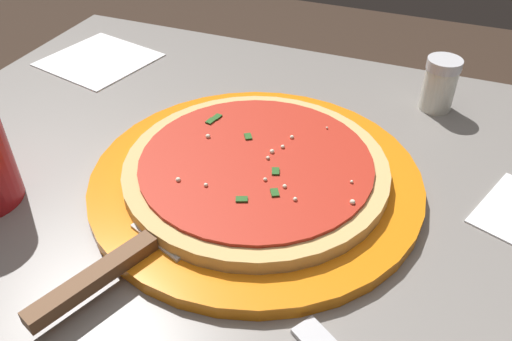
{
  "coord_description": "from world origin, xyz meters",
  "views": [
    {
      "loc": [
        0.16,
        -0.43,
        1.11
      ],
      "look_at": [
        -0.01,
        -0.01,
        0.75
      ],
      "focal_mm": 36.57,
      "sensor_mm": 36.0,
      "label": 1
    }
  ],
  "objects": [
    {
      "name": "restaurant_table",
      "position": [
        0.0,
        0.0,
        0.58
      ],
      "size": [
        0.98,
        0.71,
        0.73
      ],
      "color": "black",
      "rests_on": "ground_plane"
    },
    {
      "name": "serving_plate",
      "position": [
        -0.01,
        -0.01,
        0.74
      ],
      "size": [
        0.37,
        0.37,
        0.01
      ],
      "primitive_type": "cylinder",
      "color": "orange",
      "rests_on": "restaurant_table"
    },
    {
      "name": "pizza",
      "position": [
        -0.01,
        -0.01,
        0.75
      ],
      "size": [
        0.29,
        0.29,
        0.02
      ],
      "color": "#DBB26B",
      "rests_on": "serving_plate"
    },
    {
      "name": "pizza_server",
      "position": [
        -0.07,
        -0.17,
        0.75
      ],
      "size": [
        0.12,
        0.22,
        0.01
      ],
      "color": "silver",
      "rests_on": "serving_plate"
    },
    {
      "name": "napkin_loose_left",
      "position": [
        -0.37,
        0.19,
        0.73
      ],
      "size": [
        0.18,
        0.18,
        0.0
      ],
      "primitive_type": "cube",
      "rotation": [
        0.0,
        0.0,
        -0.22
      ],
      "color": "white",
      "rests_on": "restaurant_table"
    },
    {
      "name": "parmesan_shaker",
      "position": [
        0.16,
        0.24,
        0.77
      ],
      "size": [
        0.05,
        0.05,
        0.07
      ],
      "color": "silver",
      "rests_on": "restaurant_table"
    }
  ]
}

